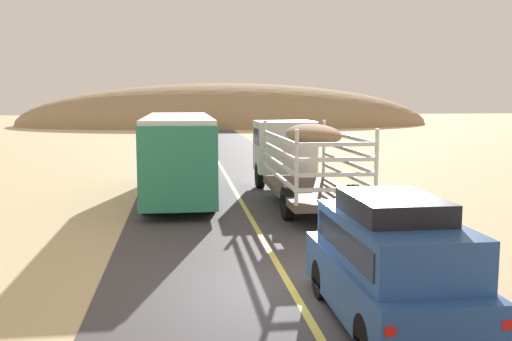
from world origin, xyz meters
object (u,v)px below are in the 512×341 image
Objects in this scene: bus at (179,153)px; car_far at (181,140)px; livestock_truck at (294,152)px; suv_near at (391,262)px.

bus is 21.88m from car_far.
livestock_truck is 22.64m from car_far.
suv_near is 35.64m from car_far.
bus is 2.27× the size of car_far.
suv_near reaches higher than car_far.
car_far is (-3.57, 35.46, -0.46)m from suv_near.
livestock_truck is at bearing 85.98° from suv_near.
car_far is at bearing 101.49° from livestock_truck.
bus is (-4.58, 0.30, -0.04)m from livestock_truck.
suv_near is 13.35m from livestock_truck.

